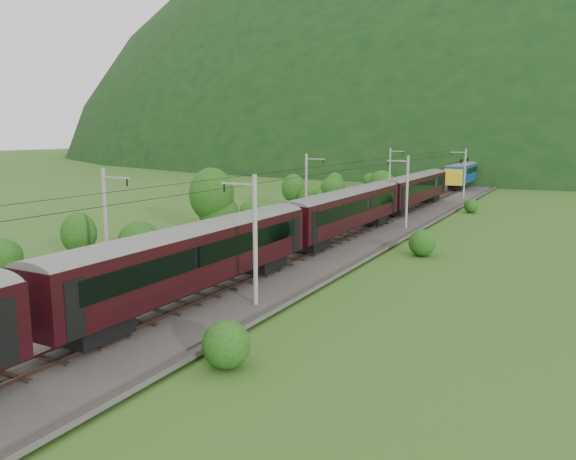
% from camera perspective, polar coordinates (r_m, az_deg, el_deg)
% --- Properties ---
extents(ground, '(600.00, 600.00, 0.00)m').
position_cam_1_polar(ground, '(38.58, -11.22, -6.51)').
color(ground, '#34591B').
rests_on(ground, ground).
extents(railbed, '(14.00, 220.00, 0.30)m').
position_cam_1_polar(railbed, '(46.42, -3.38, -3.36)').
color(railbed, '#38332D').
rests_on(railbed, ground).
extents(track_left, '(2.40, 220.00, 0.27)m').
position_cam_1_polar(track_left, '(47.64, -5.85, -2.78)').
color(track_left, brown).
rests_on(track_left, railbed).
extents(track_right, '(2.40, 220.00, 0.27)m').
position_cam_1_polar(track_right, '(45.19, -0.78, -3.43)').
color(track_right, brown).
rests_on(track_right, railbed).
extents(catenary_left, '(2.54, 192.28, 8.00)m').
position_cam_1_polar(catenary_left, '(67.72, 1.92, 4.54)').
color(catenary_left, gray).
rests_on(catenary_left, railbed).
extents(catenary_right, '(2.54, 192.28, 8.00)m').
position_cam_1_polar(catenary_right, '(63.29, 11.93, 3.97)').
color(catenary_right, gray).
rests_on(catenary_right, railbed).
extents(overhead_wires, '(4.83, 198.00, 0.03)m').
position_cam_1_polar(overhead_wires, '(45.34, -3.47, 5.22)').
color(overhead_wires, black).
rests_on(overhead_wires, ground).
extents(mountain_main, '(504.00, 360.00, 244.00)m').
position_cam_1_polar(mountain_main, '(289.65, 23.65, 6.89)').
color(mountain_main, black).
rests_on(mountain_main, ground).
extents(mountain_ridge, '(336.00, 280.00, 132.00)m').
position_cam_1_polar(mountain_ridge, '(358.70, 4.60, 8.08)').
color(mountain_ridge, black).
rests_on(mountain_ridge, ground).
extents(train, '(3.23, 130.89, 5.63)m').
position_cam_1_polar(train, '(56.97, 6.00, 2.77)').
color(train, black).
rests_on(train, ground).
extents(hazard_post_near, '(0.16, 0.16, 1.51)m').
position_cam_1_polar(hazard_post_near, '(95.04, 13.17, 3.73)').
color(hazard_post_near, red).
rests_on(hazard_post_near, railbed).
extents(hazard_post_far, '(0.15, 0.15, 1.39)m').
position_cam_1_polar(hazard_post_far, '(85.18, 11.99, 3.05)').
color(hazard_post_far, red).
rests_on(hazard_post_far, railbed).
extents(signal, '(0.21, 0.21, 1.93)m').
position_cam_1_polar(signal, '(60.66, -0.25, 1.01)').
color(signal, black).
rests_on(signal, railbed).
extents(vegetation_left, '(13.95, 147.22, 7.04)m').
position_cam_1_polar(vegetation_left, '(57.23, -12.77, 1.26)').
color(vegetation_left, '#134612').
rests_on(vegetation_left, ground).
extents(vegetation_right, '(5.48, 92.12, 2.13)m').
position_cam_1_polar(vegetation_right, '(35.99, 6.35, -5.94)').
color(vegetation_right, '#134612').
rests_on(vegetation_right, ground).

